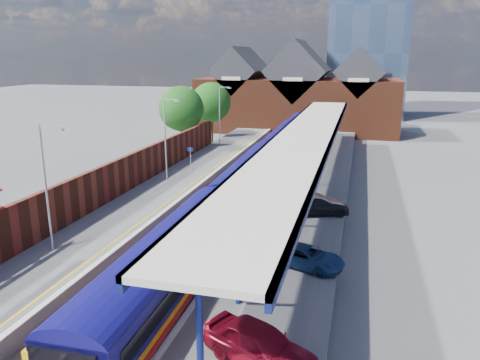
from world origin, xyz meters
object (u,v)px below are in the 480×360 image
(lamp_post_d, at_px, (221,112))
(parked_car_silver, at_px, (316,203))
(train, at_px, (270,156))
(parked_car_blue, at_px, (307,257))
(parked_car_red, at_px, (260,344))
(parked_car_dark, at_px, (318,205))
(lamp_post_c, at_px, (166,134))
(lamp_post_b, at_px, (47,181))
(platform_sign, at_px, (190,156))

(lamp_post_d, bearing_deg, parked_car_silver, -58.49)
(train, relative_size, parked_car_blue, 16.94)
(parked_car_red, xyz_separation_m, parked_car_dark, (0.47, 16.61, -0.12))
(lamp_post_c, distance_m, parked_car_dark, 15.30)
(lamp_post_d, height_order, parked_car_blue, lamp_post_d)
(parked_car_dark, bearing_deg, train, 8.76)
(lamp_post_c, height_order, parked_car_silver, lamp_post_c)
(train, distance_m, parked_car_silver, 13.49)
(lamp_post_b, relative_size, parked_car_silver, 1.79)
(lamp_post_b, height_order, lamp_post_d, same)
(train, distance_m, lamp_post_b, 23.94)
(train, distance_m, parked_car_red, 29.67)
(parked_car_dark, bearing_deg, parked_car_red, 162.67)
(lamp_post_c, height_order, lamp_post_d, same)
(train, xyz_separation_m, parked_car_blue, (5.96, -21.01, -0.58))
(train, distance_m, lamp_post_c, 10.55)
(lamp_post_d, relative_size, parked_car_red, 1.63)
(lamp_post_b, bearing_deg, parked_car_dark, 35.91)
(train, height_order, lamp_post_d, lamp_post_d)
(lamp_post_b, xyz_separation_m, platform_sign, (1.36, 18.00, -2.30))
(lamp_post_c, relative_size, parked_car_dark, 1.66)
(parked_car_red, bearing_deg, train, 35.10)
(lamp_post_c, relative_size, platform_sign, 2.80)
(parked_car_dark, bearing_deg, lamp_post_c, 49.90)
(platform_sign, bearing_deg, lamp_post_d, 95.56)
(lamp_post_c, distance_m, parked_car_blue, 20.38)
(train, relative_size, parked_car_red, 15.37)
(lamp_post_c, distance_m, parked_car_silver, 15.00)
(platform_sign, bearing_deg, parked_car_silver, -33.13)
(lamp_post_b, bearing_deg, lamp_post_c, 90.00)
(train, bearing_deg, platform_sign, -145.69)
(lamp_post_b, bearing_deg, train, 70.70)
(lamp_post_c, bearing_deg, parked_car_blue, -46.55)
(lamp_post_c, bearing_deg, parked_car_red, -60.05)
(lamp_post_b, height_order, platform_sign, lamp_post_b)
(train, xyz_separation_m, parked_car_dark, (5.73, -12.59, -0.51))
(train, bearing_deg, lamp_post_c, -140.69)
(train, xyz_separation_m, lamp_post_b, (-7.86, -22.43, 2.87))
(lamp_post_b, distance_m, parked_car_red, 15.12)
(lamp_post_c, xyz_separation_m, parked_car_silver, (13.40, -5.86, -3.35))
(lamp_post_d, bearing_deg, parked_car_blue, -65.69)
(parked_car_red, bearing_deg, parked_car_blue, 20.02)
(parked_car_silver, distance_m, parked_car_blue, 8.74)
(platform_sign, height_order, parked_car_silver, platform_sign)
(lamp_post_b, bearing_deg, platform_sign, 85.67)
(parked_car_red, bearing_deg, lamp_post_b, 87.59)
(lamp_post_b, height_order, parked_car_red, lamp_post_b)
(parked_car_silver, bearing_deg, lamp_post_b, 109.03)
(lamp_post_c, bearing_deg, parked_car_dark, -24.38)
(lamp_post_d, bearing_deg, parked_car_red, -71.30)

